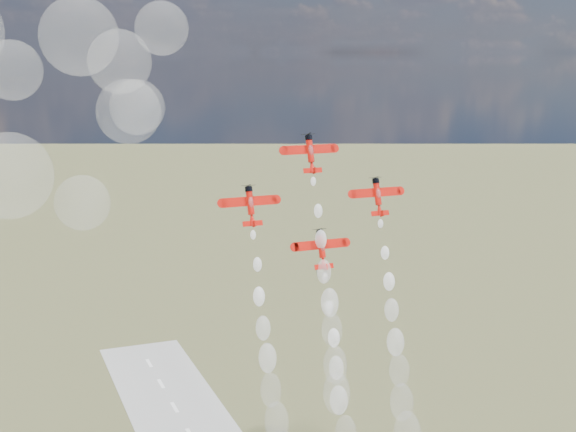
% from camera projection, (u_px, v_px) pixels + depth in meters
% --- Properties ---
extents(plane_lead, '(11.22, 4.72, 7.77)m').
position_uv_depth(plane_lead, '(310.00, 153.00, 161.60)').
color(plane_lead, red).
rests_on(plane_lead, ground).
extents(plane_left, '(11.22, 4.72, 7.77)m').
position_uv_depth(plane_left, '(250.00, 205.00, 155.75)').
color(plane_left, red).
rests_on(plane_left, ground).
extents(plane_right, '(11.22, 4.72, 7.77)m').
position_uv_depth(plane_right, '(378.00, 196.00, 165.61)').
color(plane_right, red).
rests_on(plane_right, ground).
extents(plane_slot, '(11.22, 4.72, 7.77)m').
position_uv_depth(plane_slot, '(322.00, 248.00, 159.75)').
color(plane_slot, red).
rests_on(plane_slot, ground).
extents(smoke_trail_lead, '(5.21, 16.48, 43.01)m').
position_uv_depth(smoke_trail_lead, '(333.00, 350.00, 157.66)').
color(smoke_trail_lead, white).
rests_on(smoke_trail_lead, plane_lead).
extents(smoke_trail_left, '(5.10, 16.65, 42.41)m').
position_uv_depth(smoke_trail_left, '(275.00, 409.00, 151.94)').
color(smoke_trail_left, white).
rests_on(smoke_trail_left, plane_left).
extents(smoke_trail_right, '(5.31, 16.57, 43.32)m').
position_uv_depth(smoke_trail_right, '(401.00, 390.00, 161.66)').
color(smoke_trail_right, white).
rests_on(smoke_trail_right, plane_right).
extents(drifted_smoke_cloud, '(60.46, 31.95, 58.39)m').
position_uv_depth(drifted_smoke_cloud, '(31.00, 113.00, 167.08)').
color(drifted_smoke_cloud, white).
rests_on(drifted_smoke_cloud, ground).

